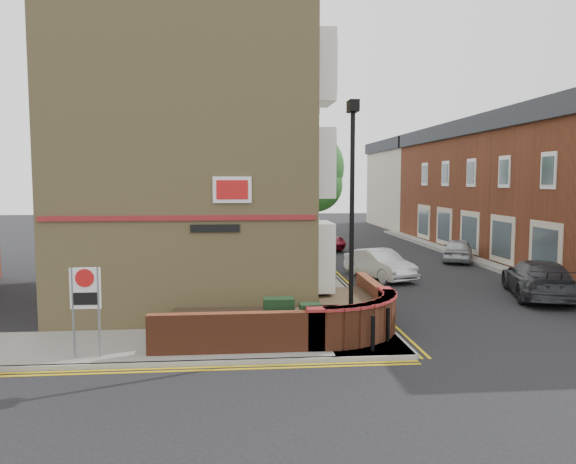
# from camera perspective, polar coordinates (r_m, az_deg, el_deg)

# --- Properties ---
(ground) EXTENTS (120.00, 120.00, 0.00)m
(ground) POSITION_cam_1_polar(r_m,az_deg,el_deg) (13.89, 0.73, -13.15)
(ground) COLOR black
(ground) RESTS_ON ground
(pavement_corner) EXTENTS (13.00, 3.00, 0.12)m
(pavement_corner) POSITION_cam_1_polar(r_m,az_deg,el_deg) (15.39, -13.21, -11.21)
(pavement_corner) COLOR gray
(pavement_corner) RESTS_ON ground
(pavement_main) EXTENTS (2.00, 32.00, 0.12)m
(pavement_main) POSITION_cam_1_polar(r_m,az_deg,el_deg) (29.62, 1.40, -3.10)
(pavement_main) COLOR gray
(pavement_main) RESTS_ON ground
(pavement_far) EXTENTS (4.00, 40.00, 0.12)m
(pavement_far) POSITION_cam_1_polar(r_m,az_deg,el_deg) (30.11, 23.42, -3.40)
(pavement_far) COLOR gray
(pavement_far) RESTS_ON ground
(kerb_side) EXTENTS (13.00, 0.15, 0.12)m
(kerb_side) POSITION_cam_1_polar(r_m,az_deg,el_deg) (13.97, -14.09, -12.95)
(kerb_side) COLOR gray
(kerb_side) RESTS_ON ground
(kerb_main_near) EXTENTS (0.15, 32.00, 0.12)m
(kerb_main_near) POSITION_cam_1_polar(r_m,az_deg,el_deg) (29.75, 3.31, -3.07)
(kerb_main_near) COLOR gray
(kerb_main_near) RESTS_ON ground
(kerb_main_far) EXTENTS (0.15, 40.00, 0.12)m
(kerb_main_far) POSITION_cam_1_polar(r_m,az_deg,el_deg) (29.21, 19.97, -3.54)
(kerb_main_far) COLOR gray
(kerb_main_far) RESTS_ON ground
(yellow_lines_side) EXTENTS (13.00, 0.28, 0.01)m
(yellow_lines_side) POSITION_cam_1_polar(r_m,az_deg,el_deg) (13.75, -14.25, -13.49)
(yellow_lines_side) COLOR gold
(yellow_lines_side) RESTS_ON ground
(yellow_lines_main) EXTENTS (0.28, 32.00, 0.01)m
(yellow_lines_main) POSITION_cam_1_polar(r_m,az_deg,el_deg) (29.79, 3.79, -3.17)
(yellow_lines_main) COLOR gold
(yellow_lines_main) RESTS_ON ground
(corner_building) EXTENTS (8.95, 10.40, 13.60)m
(corner_building) POSITION_cam_1_polar(r_m,az_deg,el_deg) (21.24, -9.31, 10.19)
(corner_building) COLOR tan
(corner_building) RESTS_ON ground
(garden_wall) EXTENTS (6.80, 6.00, 1.20)m
(garden_wall) POSITION_cam_1_polar(r_m,az_deg,el_deg) (16.27, -0.19, -10.37)
(garden_wall) COLOR brown
(garden_wall) RESTS_ON ground
(lamppost) EXTENTS (0.25, 0.50, 6.30)m
(lamppost) POSITION_cam_1_polar(r_m,az_deg,el_deg) (14.65, 6.50, 1.15)
(lamppost) COLOR black
(lamppost) RESTS_ON pavement_corner
(utility_cabinet_large) EXTENTS (0.80, 0.45, 1.20)m
(utility_cabinet_large) POSITION_cam_1_polar(r_m,az_deg,el_deg) (14.91, -0.95, -8.98)
(utility_cabinet_large) COLOR black
(utility_cabinet_large) RESTS_ON pavement_corner
(utility_cabinet_small) EXTENTS (0.55, 0.40, 1.10)m
(utility_cabinet_small) POSITION_cam_1_polar(r_m,az_deg,el_deg) (14.71, 2.29, -9.38)
(utility_cabinet_small) COLOR black
(utility_cabinet_small) RESTS_ON pavement_corner
(bollard_near) EXTENTS (0.11, 0.11, 0.90)m
(bollard_near) POSITION_cam_1_polar(r_m,az_deg,el_deg) (14.43, 8.61, -10.13)
(bollard_near) COLOR black
(bollard_near) RESTS_ON pavement_corner
(bollard_far) EXTENTS (0.11, 0.11, 0.90)m
(bollard_far) POSITION_cam_1_polar(r_m,az_deg,el_deg) (15.33, 10.10, -9.24)
(bollard_far) COLOR black
(bollard_far) RESTS_ON pavement_corner
(zone_sign) EXTENTS (0.72, 0.07, 2.20)m
(zone_sign) POSITION_cam_1_polar(r_m,az_deg,el_deg) (14.35, -19.88, -6.08)
(zone_sign) COLOR slate
(zone_sign) RESTS_ON pavement_corner
(far_terrace) EXTENTS (5.40, 30.40, 8.00)m
(far_terrace) POSITION_cam_1_polar(r_m,az_deg,el_deg) (34.03, 22.67, 4.31)
(far_terrace) COLOR brown
(far_terrace) RESTS_ON ground
(far_terrace_cream) EXTENTS (5.40, 12.40, 8.00)m
(far_terrace_cream) POSITION_cam_1_polar(r_m,az_deg,el_deg) (53.51, 12.11, 4.84)
(far_terrace_cream) COLOR beige
(far_terrace_cream) RESTS_ON ground
(tree_near) EXTENTS (3.64, 3.65, 6.70)m
(tree_near) POSITION_cam_1_polar(r_m,az_deg,el_deg) (27.36, 1.89, 5.96)
(tree_near) COLOR #382B1E
(tree_near) RESTS_ON pavement_main
(tree_mid) EXTENTS (4.03, 4.03, 7.42)m
(tree_mid) POSITION_cam_1_polar(r_m,az_deg,el_deg) (35.32, 0.29, 6.62)
(tree_mid) COLOR #382B1E
(tree_mid) RESTS_ON pavement_main
(tree_far) EXTENTS (3.81, 3.81, 7.00)m
(tree_far) POSITION_cam_1_polar(r_m,az_deg,el_deg) (43.28, -0.73, 6.01)
(tree_far) COLOR #382B1E
(tree_far) RESTS_ON pavement_main
(traffic_light_assembly) EXTENTS (0.20, 0.16, 4.20)m
(traffic_light_assembly) POSITION_cam_1_polar(r_m,az_deg,el_deg) (38.32, 0.46, 2.91)
(traffic_light_assembly) COLOR black
(traffic_light_assembly) RESTS_ON pavement_main
(silver_car_near) EXTENTS (2.68, 4.18, 1.30)m
(silver_car_near) POSITION_cam_1_polar(r_m,az_deg,el_deg) (25.36, 9.33, -3.25)
(silver_car_near) COLOR silver
(silver_car_near) RESTS_ON ground
(red_car_main) EXTENTS (3.79, 5.14, 1.30)m
(red_car_main) POSITION_cam_1_polar(r_m,az_deg,el_deg) (35.55, 2.87, -0.74)
(red_car_main) COLOR maroon
(red_car_main) RESTS_ON ground
(grey_car_far) EXTENTS (3.32, 5.27, 1.42)m
(grey_car_far) POSITION_cam_1_polar(r_m,az_deg,el_deg) (23.05, 24.08, -4.35)
(grey_car_far) COLOR #28292D
(grey_car_far) RESTS_ON ground
(silver_car_far) EXTENTS (2.87, 4.00, 1.27)m
(silver_car_far) POSITION_cam_1_polar(r_m,az_deg,el_deg) (31.65, 16.88, -1.74)
(silver_car_far) COLOR #A9ACB1
(silver_car_far) RESTS_ON ground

